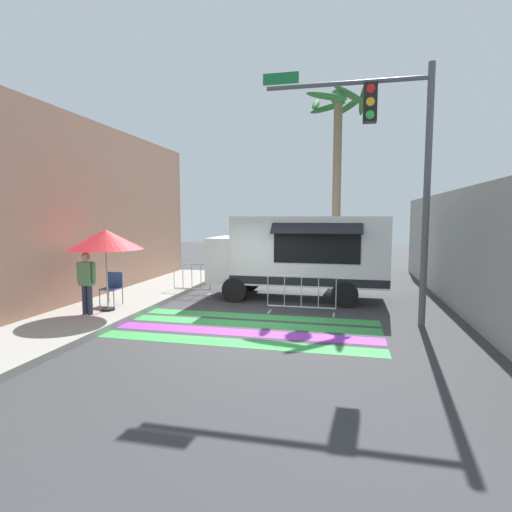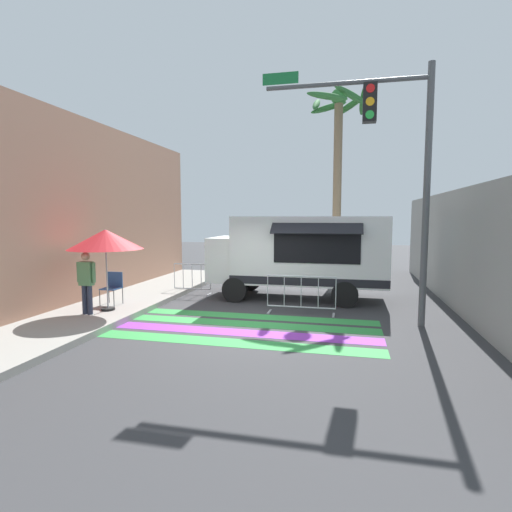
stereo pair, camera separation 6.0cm
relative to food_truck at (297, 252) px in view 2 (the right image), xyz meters
The scene contains 13 objects.
ground_plane 3.66m from the food_truck, 103.21° to the right, with size 60.00×60.00×0.00m, color #38383A.
sidewalk_left 6.95m from the food_truck, 151.56° to the right, with size 4.40×16.00×0.16m.
building_left_facade 7.11m from the food_truck, 152.43° to the right, with size 0.25×16.00×5.60m.
concrete_wall_right 4.68m from the food_truck, ahead, with size 0.20×16.00×3.43m.
crosswalk_painted 4.17m from the food_truck, 101.30° to the right, with size 6.40×2.84×0.01m.
food_truck is the anchor object (origin of this frame).
traffic_signal_pole 4.62m from the food_truck, 45.27° to the right, with size 4.04×0.29×6.22m.
patio_umbrella 5.81m from the food_truck, 143.38° to the right, with size 1.95×1.95×2.17m.
folding_chair 5.71m from the food_truck, 150.78° to the right, with size 0.47×0.47×0.92m.
vendor_person 6.32m from the food_truck, 140.89° to the right, with size 0.53×0.21×1.60m.
barricade_front 2.35m from the food_truck, 79.34° to the right, with size 1.89×0.44×1.06m.
barricade_side 3.73m from the food_truck, behind, with size 1.34×0.44×1.06m.
palm_tree 4.86m from the food_truck, 67.39° to the left, with size 2.46×2.50×7.42m.
Camera 2 is at (2.37, -9.59, 2.65)m, focal length 28.00 mm.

